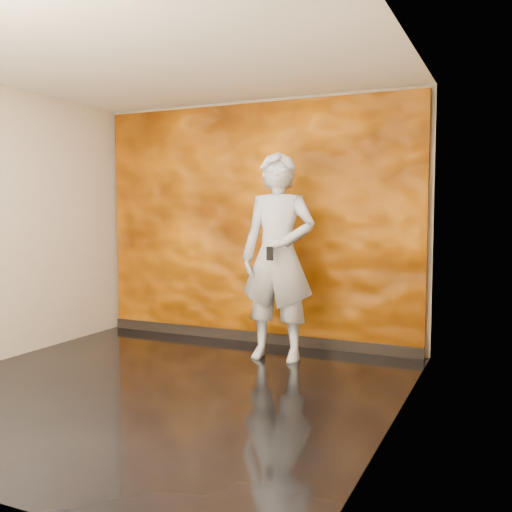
% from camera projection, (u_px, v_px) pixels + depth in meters
% --- Properties ---
extents(room, '(4.02, 4.02, 2.81)m').
position_uv_depth(room, '(158.00, 226.00, 4.83)').
color(room, black).
rests_on(room, ground).
extents(feature_wall, '(3.90, 0.06, 2.75)m').
position_uv_depth(feature_wall, '(254.00, 224.00, 6.61)').
color(feature_wall, orange).
rests_on(feature_wall, ground).
extents(baseboard, '(3.90, 0.04, 0.12)m').
position_uv_depth(baseboard, '(253.00, 336.00, 6.68)').
color(baseboard, black).
rests_on(baseboard, ground).
extents(man, '(0.81, 0.56, 2.12)m').
position_uv_depth(man, '(278.00, 257.00, 5.83)').
color(man, '#969CA5').
rests_on(man, ground).
extents(phone, '(0.07, 0.02, 0.14)m').
position_uv_depth(phone, '(270.00, 254.00, 5.57)').
color(phone, black).
rests_on(phone, man).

